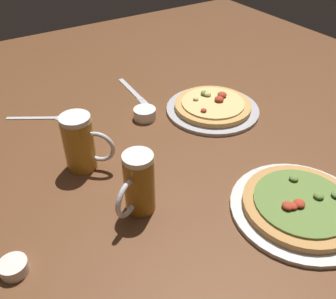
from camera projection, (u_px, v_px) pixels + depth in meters
name	position (u px, v px, depth m)	size (l,w,h in m)	color
ground_plane	(168.00, 159.00, 1.11)	(2.40, 2.40, 0.03)	brown
pizza_plate_near	(301.00, 206.00, 0.91)	(0.34, 0.34, 0.05)	silver
pizza_plate_far	(213.00, 107.00, 1.29)	(0.32, 0.32, 0.05)	#B2B2B7
beer_mug_dark	(81.00, 143.00, 1.01)	(0.12, 0.12, 0.16)	#B27A23
beer_mug_amber	(138.00, 185.00, 0.88)	(0.12, 0.09, 0.16)	#9E6619
ramekin_sauce	(14.00, 267.00, 0.77)	(0.06, 0.06, 0.03)	silver
ramekin_butter	(145.00, 114.00, 1.25)	(0.07, 0.07, 0.04)	white
fork_left	(40.00, 118.00, 1.26)	(0.19, 0.13, 0.01)	silver
knife_right	(133.00, 91.00, 1.41)	(0.03, 0.23, 0.01)	silver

